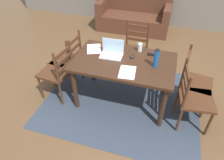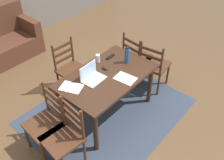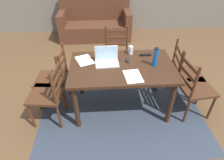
# 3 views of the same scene
# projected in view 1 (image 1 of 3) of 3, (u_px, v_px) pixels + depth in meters

# --- Properties ---
(ground_plane) EXTENTS (14.00, 14.00, 0.00)m
(ground_plane) POSITION_uv_depth(u_px,v_px,m) (122.00, 99.00, 3.35)
(ground_plane) COLOR brown
(area_rug) EXTENTS (2.41, 1.97, 0.01)m
(area_rug) POSITION_uv_depth(u_px,v_px,m) (122.00, 99.00, 3.35)
(area_rug) COLOR #333D4C
(area_rug) RESTS_ON ground
(dining_table) EXTENTS (1.44, 0.88, 0.75)m
(dining_table) POSITION_uv_depth(u_px,v_px,m) (124.00, 67.00, 2.94)
(dining_table) COLOR #382114
(dining_table) RESTS_ON ground
(chair_far_head) EXTENTS (0.45, 0.45, 0.95)m
(chair_far_head) POSITION_uv_depth(u_px,v_px,m) (135.00, 50.00, 3.66)
(chair_far_head) COLOR #4C2B19
(chair_far_head) RESTS_ON ground
(chair_left_near) EXTENTS (0.48, 0.48, 0.95)m
(chair_left_near) POSITION_uv_depth(u_px,v_px,m) (57.00, 72.00, 3.15)
(chair_left_near) COLOR #4C2B19
(chair_left_near) RESTS_ON ground
(chair_right_far) EXTENTS (0.50, 0.50, 0.95)m
(chair_right_far) POSITION_uv_depth(u_px,v_px,m) (193.00, 82.00, 2.97)
(chair_right_far) COLOR #4C2B19
(chair_right_far) RESTS_ON ground
(chair_left_far) EXTENTS (0.47, 0.47, 0.95)m
(chair_left_far) POSITION_uv_depth(u_px,v_px,m) (68.00, 60.00, 3.42)
(chair_left_far) COLOR #4C2B19
(chair_left_far) RESTS_ON ground
(chair_right_near) EXTENTS (0.49, 0.49, 0.95)m
(chair_right_near) POSITION_uv_depth(u_px,v_px,m) (193.00, 99.00, 2.70)
(chair_right_near) COLOR #4C2B19
(chair_right_near) RESTS_ON ground
(couch) EXTENTS (1.80, 0.80, 1.00)m
(couch) POSITION_uv_depth(u_px,v_px,m) (134.00, 15.00, 5.24)
(couch) COLOR #512D1E
(couch) RESTS_ON ground
(laptop) EXTENTS (0.33, 0.24, 0.23)m
(laptop) POSITION_uv_depth(u_px,v_px,m) (112.00, 51.00, 2.96)
(laptop) COLOR silver
(laptop) RESTS_ON dining_table
(water_bottle) EXTENTS (0.07, 0.07, 0.28)m
(water_bottle) POSITION_uv_depth(u_px,v_px,m) (156.00, 58.00, 2.67)
(water_bottle) COLOR #145199
(water_bottle) RESTS_ON dining_table
(drinking_glass) EXTENTS (0.07, 0.07, 0.13)m
(drinking_glass) POSITION_uv_depth(u_px,v_px,m) (140.00, 47.00, 3.04)
(drinking_glass) COLOR silver
(drinking_glass) RESTS_ON dining_table
(computer_mouse) EXTENTS (0.06, 0.10, 0.03)m
(computer_mouse) POSITION_uv_depth(u_px,v_px,m) (132.00, 56.00, 2.93)
(computer_mouse) COLOR black
(computer_mouse) RESTS_ON dining_table
(tv_remote) EXTENTS (0.17, 0.05, 0.02)m
(tv_remote) POSITION_uv_depth(u_px,v_px,m) (153.00, 55.00, 2.98)
(tv_remote) COLOR black
(tv_remote) RESTS_ON dining_table
(paper_stack_left) EXTENTS (0.24, 0.32, 0.00)m
(paper_stack_left) POSITION_uv_depth(u_px,v_px,m) (127.00, 72.00, 2.66)
(paper_stack_left) COLOR white
(paper_stack_left) RESTS_ON dining_table
(paper_stack_right) EXTENTS (0.31, 0.35, 0.00)m
(paper_stack_right) POSITION_uv_depth(u_px,v_px,m) (94.00, 49.00, 3.13)
(paper_stack_right) COLOR white
(paper_stack_right) RESTS_ON dining_table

